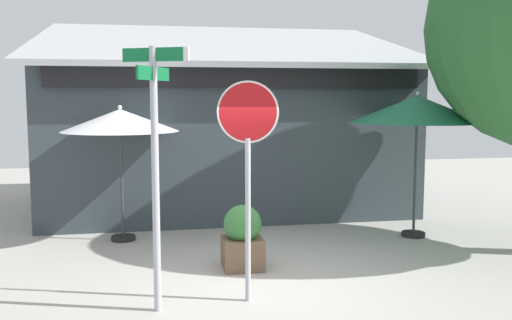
{
  "coord_description": "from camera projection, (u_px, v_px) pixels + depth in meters",
  "views": [
    {
      "loc": [
        -1.64,
        -7.81,
        2.64
      ],
      "look_at": [
        0.02,
        1.2,
        1.6
      ],
      "focal_mm": 39.88,
      "sensor_mm": 36.0,
      "label": 1
    }
  ],
  "objects": [
    {
      "name": "ground_plane",
      "position": [
        269.0,
        282.0,
        8.23
      ],
      "size": [
        28.0,
        28.0,
        0.1
      ],
      "primitive_type": "cube",
      "color": "#ADA8A0"
    },
    {
      "name": "cafe_building",
      "position": [
        224.0,
        132.0,
        13.66
      ],
      "size": [
        8.44,
        5.55,
        4.55
      ],
      "color": "#333D42",
      "rests_on": "ground"
    },
    {
      "name": "street_sign_post",
      "position": [
        155.0,
        155.0,
        6.8
      ],
      "size": [
        0.77,
        0.72,
        3.22
      ],
      "color": "#A8AAB2",
      "rests_on": "ground"
    },
    {
      "name": "stop_sign",
      "position": [
        248.0,
        149.0,
        7.13
      ],
      "size": [
        0.76,
        0.22,
        2.83
      ],
      "color": "#A8AAB2",
      "rests_on": "ground"
    },
    {
      "name": "patio_umbrella_ivory_left",
      "position": [
        120.0,
        121.0,
        10.18
      ],
      "size": [
        2.1,
        2.1,
        2.47
      ],
      "color": "black",
      "rests_on": "ground"
    },
    {
      "name": "patio_umbrella_forest_green_center",
      "position": [
        417.0,
        110.0,
        10.45
      ],
      "size": [
        2.45,
        2.45,
        2.71
      ],
      "color": "black",
      "rests_on": "ground"
    },
    {
      "name": "sidewalk_planter",
      "position": [
        242.0,
        238.0,
        8.68
      ],
      "size": [
        0.6,
        0.6,
        0.98
      ],
      "color": "brown",
      "rests_on": "ground"
    }
  ]
}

